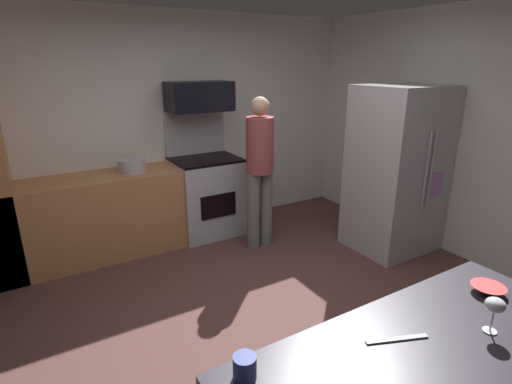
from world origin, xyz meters
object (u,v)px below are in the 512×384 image
Objects in this scene: person_cook at (260,166)px; microwave at (199,97)px; mug_coffee at (245,368)px; stock_pot at (132,165)px; refrigerator at (397,170)px; oven_range at (206,193)px; mixing_bowl_small at (488,289)px; wine_glass_near at (495,306)px.

microwave is at bearing 115.32° from person_cook.
person_cook is at bearing 57.55° from mug_coffee.
refrigerator is at bearing -29.92° from stock_pot.
mixing_bowl_small is (0.12, -3.32, 0.41)m from oven_range.
person_cook is at bearing -29.05° from stock_pot.
mixing_bowl_small is 1.01× the size of wine_glass_near.
microwave reaches higher than refrigerator.
mug_coffee reaches higher than mixing_bowl_small.
oven_range is 3.35m from mixing_bowl_small.
mixing_bowl_small is (-1.53, -1.88, 0.02)m from refrigerator.
person_cook is 1.39m from stock_pot.
mug_coffee is (-1.36, 0.14, 0.03)m from mixing_bowl_small.
stock_pot is (-1.21, 0.67, 0.02)m from person_cook.
wine_glass_near is (-0.53, -2.83, 0.08)m from person_cook.
stock_pot is (-0.86, 0.01, 0.46)m from oven_range.
refrigerator is (1.65, -1.52, -0.75)m from microwave.
microwave is (0.00, 0.09, 1.14)m from oven_range.
person_cook is at bearing 79.35° from wine_glass_near.
stock_pot is (-0.86, -0.08, -0.68)m from microwave.
oven_range is 2.22m from refrigerator.
refrigerator is 2.43m from mixing_bowl_small.
wine_glass_near reaches higher than mug_coffee.
wine_glass_near is at bearing -148.60° from mixing_bowl_small.
stock_pot is at bearing 150.08° from refrigerator.
wine_glass_near is 0.58× the size of stock_pot.
wine_glass_near is 3.57m from stock_pot.
refrigerator is 2.89m from stock_pot.
refrigerator reaches higher than stock_pot.
mixing_bowl_small is (-0.24, -2.65, -0.03)m from person_cook.
stock_pot is at bearing 100.98° from wine_glass_near.
microwave is 3.65m from wine_glass_near.
microwave is at bearing 69.20° from mug_coffee.
mug_coffee is (-1.60, -2.51, -0.00)m from person_cook.
mixing_bowl_small is 1.37m from mug_coffee.
oven_range is 0.97m from stock_pot.
mixing_bowl_small is at bearing -5.83° from mug_coffee.
refrigerator is 1.51m from person_cook.
oven_range is 0.88m from person_cook.
wine_glass_near reaches higher than stock_pot.
microwave is at bearing 90.00° from oven_range.
refrigerator is 1.07× the size of person_cook.
stock_pot is (-2.51, 1.44, 0.07)m from refrigerator.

